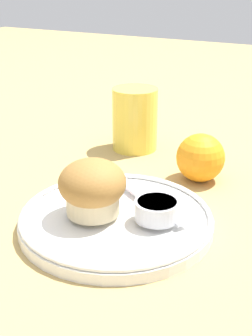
{
  "coord_description": "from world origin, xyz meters",
  "views": [
    {
      "loc": [
        0.25,
        -0.45,
        0.3
      ],
      "look_at": [
        -0.01,
        0.04,
        0.06
      ],
      "focal_mm": 50.0,
      "sensor_mm": 36.0,
      "label": 1
    }
  ],
  "objects": [
    {
      "name": "ground_plane",
      "position": [
        0.0,
        0.0,
        0.0
      ],
      "size": [
        3.0,
        3.0,
        0.0
      ],
      "primitive_type": "plane",
      "color": "tan"
    },
    {
      "name": "juice_glass",
      "position": [
        -0.1,
        0.24,
        0.05
      ],
      "size": [
        0.08,
        0.08,
        0.11
      ],
      "color": "#EAD14C",
      "rests_on": "ground_plane"
    },
    {
      "name": "plate",
      "position": [
        0.01,
        -0.01,
        0.01
      ],
      "size": [
        0.24,
        0.24,
        0.02
      ],
      "color": "white",
      "rests_on": "ground_plane"
    },
    {
      "name": "berry_pair",
      "position": [
        -0.02,
        0.03,
        0.03
      ],
      "size": [
        0.03,
        0.01,
        0.01
      ],
      "color": "maroon",
      "rests_on": "plate"
    },
    {
      "name": "cream_ramekin",
      "position": [
        0.06,
        -0.0,
        0.03
      ],
      "size": [
        0.05,
        0.05,
        0.02
      ],
      "color": "silver",
      "rests_on": "plate"
    },
    {
      "name": "orange_fruit",
      "position": [
        0.05,
        0.17,
        0.04
      ],
      "size": [
        0.07,
        0.07,
        0.07
      ],
      "color": "orange",
      "rests_on": "ground_plane"
    },
    {
      "name": "butter_knife",
      "position": [
        0.02,
        0.04,
        0.02
      ],
      "size": [
        0.14,
        0.09,
        0.0
      ],
      "rotation": [
        0.0,
        0.0,
        -0.54
      ],
      "color": "silver",
      "rests_on": "plate"
    },
    {
      "name": "muffin",
      "position": [
        -0.02,
        -0.02,
        0.05
      ],
      "size": [
        0.08,
        0.08,
        0.07
      ],
      "color": "beige",
      "rests_on": "plate"
    }
  ]
}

